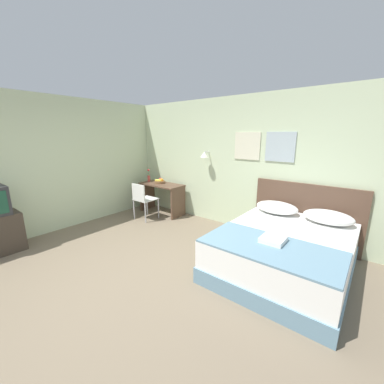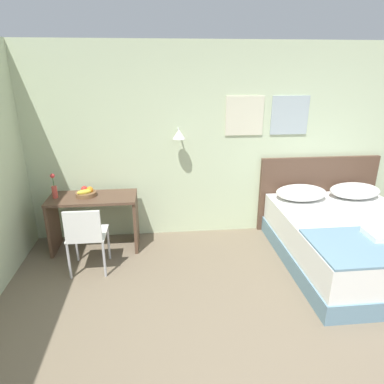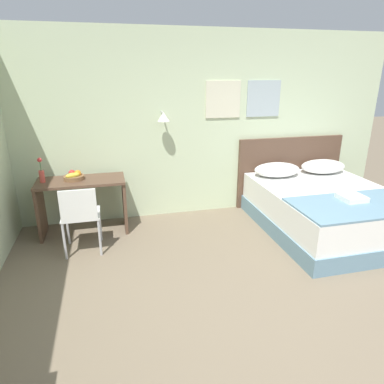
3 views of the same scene
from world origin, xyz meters
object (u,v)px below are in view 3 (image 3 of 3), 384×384
(bed, at_px, (326,210))
(folded_towel_near_foot, at_px, (352,197))
(flower_vase, at_px, (42,173))
(throw_blanket, at_px, (360,205))
(pillow_right, at_px, (323,166))
(fruit_bowl, at_px, (74,176))
(desk_chair, at_px, (80,214))
(pillow_left, at_px, (277,170))
(headboard, at_px, (289,171))
(desk, at_px, (82,196))

(bed, bearing_deg, folded_towel_near_foot, -91.45)
(flower_vase, bearing_deg, throw_blanket, -20.12)
(pillow_right, xyz_separation_m, fruit_bowl, (-3.68, 0.02, 0.10))
(bed, bearing_deg, desk_chair, 177.58)
(folded_towel_near_foot, relative_size, fruit_bowl, 1.09)
(bed, distance_m, flower_vase, 3.79)
(bed, height_order, pillow_left, pillow_left)
(headboard, distance_m, desk, 3.23)
(desk, bearing_deg, pillow_left, 0.12)
(flower_vase, bearing_deg, fruit_bowl, 3.47)
(bed, distance_m, headboard, 1.09)
(folded_towel_near_foot, height_order, desk_chair, desk_chair)
(pillow_right, bearing_deg, fruit_bowl, 179.66)
(headboard, height_order, desk, headboard)
(headboard, distance_m, pillow_right, 0.52)
(throw_blanket, bearing_deg, desk, 157.34)
(folded_towel_near_foot, height_order, desk, desk)
(throw_blanket, distance_m, folded_towel_near_foot, 0.15)
(pillow_left, bearing_deg, bed, -62.42)
(folded_towel_near_foot, bearing_deg, fruit_bowl, 159.53)
(headboard, xyz_separation_m, folded_towel_near_foot, (-0.01, -1.51, 0.09))
(fruit_bowl, bearing_deg, throw_blanket, -22.58)
(pillow_left, relative_size, flower_vase, 2.18)
(desk, xyz_separation_m, flower_vase, (-0.46, 0.00, 0.35))
(headboard, bearing_deg, folded_towel_near_foot, -90.43)
(headboard, height_order, fruit_bowl, headboard)
(bed, distance_m, pillow_right, 0.93)
(bed, relative_size, fruit_bowl, 7.82)
(bed, distance_m, desk, 3.30)
(pillow_right, distance_m, throw_blanket, 1.40)
(folded_towel_near_foot, xyz_separation_m, desk, (-3.20, 1.20, -0.13))
(bed, bearing_deg, pillow_right, 62.42)
(throw_blanket, xyz_separation_m, fruit_bowl, (-3.29, 1.37, 0.19))
(headboard, height_order, folded_towel_near_foot, headboard)
(folded_towel_near_foot, bearing_deg, pillow_left, 107.51)
(pillow_right, height_order, throw_blanket, pillow_right)
(folded_towel_near_foot, xyz_separation_m, flower_vase, (-3.66, 1.20, 0.22))
(bed, xyz_separation_m, fruit_bowl, (-3.29, 0.77, 0.50))
(throw_blanket, xyz_separation_m, flower_vase, (-3.67, 1.34, 0.26))
(desk_chair, bearing_deg, bed, -2.42)
(headboard, xyz_separation_m, desk, (-3.21, -0.32, -0.04))
(pillow_right, relative_size, desk, 0.62)
(throw_blanket, bearing_deg, pillow_right, 73.82)
(desk, distance_m, fruit_bowl, 0.29)
(headboard, xyz_separation_m, desk_chair, (-3.20, -0.93, -0.04))
(headboard, xyz_separation_m, pillow_left, (-0.39, -0.31, 0.14))
(throw_blanket, distance_m, flower_vase, 3.92)
(pillow_right, distance_m, flower_vase, 4.07)
(pillow_left, height_order, fruit_bowl, fruit_bowl)
(throw_blanket, distance_m, desk_chair, 3.29)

